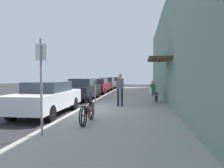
% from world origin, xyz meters
% --- Properties ---
extents(ground_plane, '(60.00, 60.00, 0.00)m').
position_xyz_m(ground_plane, '(0.00, 0.00, 0.00)').
color(ground_plane, '#2D2D30').
extents(sidewalk_slab, '(4.50, 32.00, 0.12)m').
position_xyz_m(sidewalk_slab, '(2.25, 2.00, 0.06)').
color(sidewalk_slab, '#9E9B93').
rests_on(sidewalk_slab, ground_plane).
extents(building_facade, '(1.40, 32.00, 6.43)m').
position_xyz_m(building_facade, '(4.65, 2.00, 3.21)').
color(building_facade, gray).
rests_on(building_facade, ground_plane).
extents(parked_car_0, '(1.80, 4.40, 1.46)m').
position_xyz_m(parked_car_0, '(-1.10, -1.03, 0.76)').
color(parked_car_0, silver).
rests_on(parked_car_0, ground_plane).
extents(parked_car_1, '(1.80, 4.40, 1.50)m').
position_xyz_m(parked_car_1, '(-1.10, 4.61, 0.77)').
color(parked_car_1, black).
rests_on(parked_car_1, ground_plane).
extents(parked_car_2, '(1.80, 4.40, 1.40)m').
position_xyz_m(parked_car_2, '(-1.10, 9.82, 0.73)').
color(parked_car_2, maroon).
rests_on(parked_car_2, ground_plane).
extents(parked_car_3, '(1.80, 4.40, 1.44)m').
position_xyz_m(parked_car_3, '(-1.10, 15.09, 0.74)').
color(parked_car_3, '#47514C').
rests_on(parked_car_3, ground_plane).
extents(parked_car_4, '(1.80, 4.40, 1.43)m').
position_xyz_m(parked_car_4, '(-1.10, 21.01, 0.75)').
color(parked_car_4, maroon).
rests_on(parked_car_4, ground_plane).
extents(parking_meter, '(0.12, 0.10, 1.32)m').
position_xyz_m(parking_meter, '(0.45, 1.82, 0.89)').
color(parking_meter, slate).
rests_on(parking_meter, sidewalk_slab).
extents(street_sign, '(0.32, 0.06, 2.60)m').
position_xyz_m(street_sign, '(0.40, -4.48, 1.64)').
color(street_sign, gray).
rests_on(street_sign, sidewalk_slab).
extents(bicycle_0, '(0.46, 1.71, 0.90)m').
position_xyz_m(bicycle_0, '(1.26, -2.82, 0.48)').
color(bicycle_0, black).
rests_on(bicycle_0, sidewalk_slab).
extents(bicycle_1, '(0.46, 1.71, 0.90)m').
position_xyz_m(bicycle_1, '(1.20, -2.84, 0.48)').
color(bicycle_1, black).
rests_on(bicycle_1, sidewalk_slab).
extents(cafe_chair_0, '(0.48, 0.48, 0.87)m').
position_xyz_m(cafe_chair_0, '(3.73, 2.77, 0.62)').
color(cafe_chair_0, silver).
rests_on(cafe_chair_0, sidewalk_slab).
extents(seated_patron_0, '(0.45, 0.38, 1.29)m').
position_xyz_m(seated_patron_0, '(3.79, 2.77, 0.82)').
color(seated_patron_0, '#232838').
rests_on(seated_patron_0, sidewalk_slab).
extents(cafe_chair_1, '(0.53, 0.53, 0.87)m').
position_xyz_m(cafe_chair_1, '(3.73, 3.70, 0.62)').
color(cafe_chair_1, silver).
rests_on(cafe_chair_1, sidewalk_slab).
extents(seated_patron_1, '(0.49, 0.44, 1.29)m').
position_xyz_m(seated_patron_1, '(3.79, 3.72, 0.82)').
color(seated_patron_1, '#232838').
rests_on(seated_patron_1, sidewalk_slab).
extents(pedestrian_standing, '(0.36, 0.22, 1.70)m').
position_xyz_m(pedestrian_standing, '(1.94, 1.06, 1.12)').
color(pedestrian_standing, '#232838').
rests_on(pedestrian_standing, sidewalk_slab).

